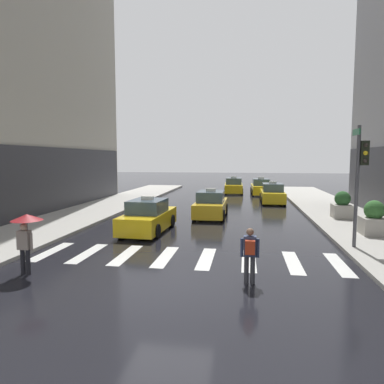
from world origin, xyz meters
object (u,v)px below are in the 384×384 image
Objects in this scene: pedestrian_with_backpack at (250,251)px; planter_mid_block at (342,206)px; traffic_light_pole at (360,169)px; taxi_second at (211,205)px; pedestrian_with_umbrella at (26,227)px; planter_near_corner at (374,219)px; taxi_lead at (148,217)px; taxi_third at (272,194)px; taxi_fourth at (261,188)px; taxi_fifth at (234,186)px.

planter_mid_block reaches higher than pedestrian_with_backpack.
traffic_light_pole is at bearing 45.71° from pedestrian_with_backpack.
planter_mid_block is (1.25, 6.96, -2.38)m from traffic_light_pole.
taxi_second is 12.69m from pedestrian_with_umbrella.
taxi_second reaches higher than planter_mid_block.
taxi_second is (-6.56, 7.15, -2.53)m from traffic_light_pole.
taxi_second is at bearing 68.51° from pedestrian_with_umbrella.
taxi_second is at bearing 149.71° from planter_near_corner.
taxi_lead reaches higher than pedestrian_with_backpack.
taxi_lead is at bearing 73.99° from pedestrian_with_umbrella.
traffic_light_pole reaches higher than pedestrian_with_umbrella.
pedestrian_with_backpack is at bearing -53.08° from taxi_lead.
planter_near_corner is (1.46, 2.46, -2.38)m from traffic_light_pole.
taxi_lead is 2.79× the size of pedestrian_with_backpack.
taxi_lead and taxi_third have the same top height.
taxi_third is (4.36, 7.53, 0.00)m from taxi_second.
pedestrian_with_umbrella is at bearing -107.91° from taxi_fourth.
taxi_fifth is 2.87× the size of planter_mid_block.
planter_near_corner is (8.02, -4.68, 0.15)m from taxi_second.
taxi_lead is 19.96m from taxi_fourth.
taxi_fifth is 2.37× the size of pedestrian_with_umbrella.
taxi_fifth is at bearing 114.41° from taxi_third.
pedestrian_with_umbrella reaches higher than taxi_second.
traffic_light_pole is 1.05× the size of taxi_fourth.
taxi_third is 12.75m from planter_near_corner.
traffic_light_pole is 10.03m from taxi_second.
taxi_fifth is at bearing 86.55° from taxi_second.
traffic_light_pole reaches higher than taxi_third.
taxi_lead is at bearing -108.59° from taxi_fourth.
taxi_second reaches higher than planter_near_corner.
traffic_light_pole is at bearing -82.26° from taxi_fourth.
planter_near_corner is at bearing -76.93° from taxi_fourth.
taxi_third and taxi_fourth have the same top height.
pedestrian_with_backpack is 1.03× the size of planter_mid_block.
taxi_fourth and taxi_fifth have the same top height.
planter_near_corner is 1.00× the size of planter_mid_block.
taxi_lead and taxi_fourth have the same top height.
pedestrian_with_umbrella is (-9.00, -19.31, 0.79)m from taxi_third.
taxi_lead is 20.37m from taxi_fifth.
planter_near_corner is (10.69, 0.25, 0.15)m from taxi_lead.
pedestrian_with_umbrella is (-4.64, -11.79, 0.79)m from taxi_second.
traffic_light_pole is 21.47m from taxi_fourth.
taxi_lead and taxi_fifth have the same top height.
taxi_fourth is 14.76m from planter_mid_block.
taxi_lead is 8.25m from pedestrian_with_backpack.
traffic_light_pole reaches higher than taxi_second.
pedestrian_with_umbrella reaches higher than planter_near_corner.
pedestrian_with_backpack is at bearing -134.29° from traffic_light_pole.
taxi_lead is 1.01× the size of taxi_second.
taxi_fourth is (6.36, 18.92, 0.00)m from taxi_lead.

